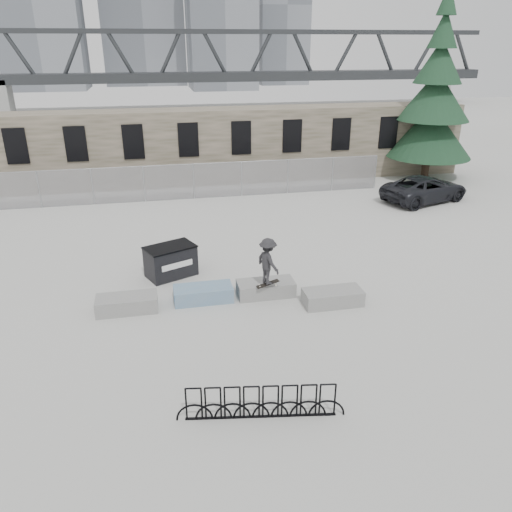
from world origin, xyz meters
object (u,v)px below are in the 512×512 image
(bike_rack, at_px, (261,402))
(suv, at_px, (425,189))
(planter_center_left, at_px, (203,293))
(planter_center_right, at_px, (266,288))
(planter_offset, at_px, (333,297))
(skateboarder, at_px, (268,261))
(planter_far_left, at_px, (127,303))
(spruce_tree, at_px, (434,106))
(dumpster, at_px, (171,261))

(bike_rack, height_order, suv, suv)
(planter_center_left, xyz_separation_m, suv, (13.43, 9.24, 0.43))
(suv, bearing_deg, bike_rack, 122.67)
(planter_center_right, height_order, planter_offset, same)
(planter_center_right, xyz_separation_m, skateboarder, (-0.04, -0.47, 1.22))
(planter_offset, height_order, bike_rack, bike_rack)
(planter_center_right, xyz_separation_m, planter_offset, (2.08, -1.11, 0.00))
(planter_offset, distance_m, suv, 13.85)
(planter_far_left, distance_m, planter_center_left, 2.57)
(bike_rack, relative_size, skateboarder, 2.30)
(planter_offset, bearing_deg, bike_rack, -125.69)
(planter_center_left, distance_m, planter_center_right, 2.20)
(planter_center_left, distance_m, suv, 16.31)
(planter_center_right, xyz_separation_m, spruce_tree, (14.00, 14.20, 4.27))
(bike_rack, bearing_deg, spruce_tree, 52.64)
(planter_offset, xyz_separation_m, suv, (9.14, 10.40, 0.43))
(spruce_tree, relative_size, skateboarder, 6.61)
(planter_far_left, bearing_deg, skateboarder, -3.87)
(dumpster, height_order, suv, suv)
(planter_far_left, relative_size, suv, 0.39)
(skateboarder, bearing_deg, spruce_tree, -67.14)
(planter_center_left, height_order, skateboarder, skateboarder)
(planter_far_left, distance_m, skateboarder, 4.89)
(planter_center_right, height_order, dumpster, dumpster)
(spruce_tree, xyz_separation_m, suv, (-2.77, -4.92, -3.84))
(planter_far_left, relative_size, spruce_tree, 0.17)
(suv, bearing_deg, planter_center_right, 111.86)
(planter_center_left, relative_size, dumpster, 0.94)
(bike_rack, xyz_separation_m, skateboarder, (1.45, 5.62, 1.07))
(dumpster, relative_size, bike_rack, 0.53)
(skateboarder, bearing_deg, planter_center_left, 53.12)
(dumpster, height_order, bike_rack, dumpster)
(planter_center_left, height_order, planter_offset, same)
(planter_center_left, height_order, suv, suv)
(suv, bearing_deg, planter_far_left, 102.82)
(suv, bearing_deg, planter_offset, 120.94)
(planter_center_left, xyz_separation_m, dumpster, (-0.98, 2.25, 0.32))
(planter_far_left, xyz_separation_m, planter_center_right, (4.76, 0.16, 0.00))
(planter_far_left, xyz_separation_m, planter_center_left, (2.56, 0.20, 0.00))
(planter_center_left, bearing_deg, spruce_tree, 41.15)
(bike_rack, bearing_deg, planter_center_left, 96.56)
(planter_center_left, xyz_separation_m, bike_rack, (0.71, -6.14, 0.16))
(bike_rack, xyz_separation_m, suv, (12.72, 15.38, 0.27))
(suv, bearing_deg, spruce_tree, -47.17)
(dumpster, bearing_deg, planter_center_right, -59.39)
(planter_far_left, height_order, dumpster, dumpster)
(suv, distance_m, skateboarder, 14.93)
(planter_center_right, xyz_separation_m, suv, (11.22, 9.28, 0.43))
(spruce_tree, bearing_deg, bike_rack, -127.36)
(planter_center_left, xyz_separation_m, skateboarder, (2.16, -0.52, 1.22))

